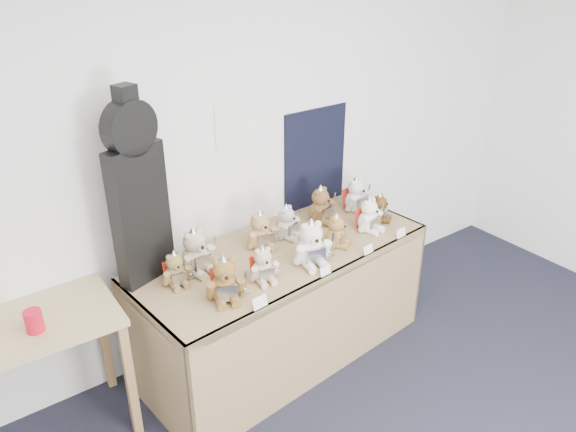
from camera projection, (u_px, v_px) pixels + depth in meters
room_shell at (230, 126)px, 3.58m from camera, size 6.00×6.00×6.00m
display_table at (290, 278)px, 3.68m from camera, size 2.06×1.01×0.83m
side_table at (24, 345)px, 3.00m from camera, size 1.02×0.59×0.84m
guitar_case at (138, 190)px, 3.12m from camera, size 0.37×0.21×1.16m
navy_board at (315, 158)px, 4.12m from camera, size 0.56×0.04×0.74m
red_cup at (34, 321)px, 2.88m from camera, size 0.09×0.09×0.12m
teddy_front_far_left at (225, 281)px, 3.11m from camera, size 0.24×0.23×0.30m
teddy_front_left at (263, 266)px, 3.30m from camera, size 0.20×0.18×0.25m
teddy_front_centre at (312, 245)px, 3.45m from camera, size 0.27×0.24×0.33m
teddy_front_right at (337, 232)px, 3.67m from camera, size 0.20×0.20×0.25m
teddy_front_far_right at (369, 216)px, 3.86m from camera, size 0.23×0.20×0.27m
teddy_front_end at (380, 209)px, 4.00m from camera, size 0.19×0.19×0.23m
teddy_back_left at (196, 253)px, 3.38m from camera, size 0.27×0.23×0.32m
teddy_back_centre_left at (261, 232)px, 3.64m from camera, size 0.23×0.19×0.29m
teddy_back_centre_right at (287, 223)px, 3.77m from camera, size 0.22×0.20×0.26m
teddy_back_right at (321, 206)px, 3.98m from camera, size 0.24×0.22×0.29m
teddy_back_end at (356, 196)px, 4.15m from camera, size 0.24×0.21×0.28m
teddy_back_far_left at (176, 270)px, 3.26m from camera, size 0.19×0.16×0.24m
entry_card_a at (260, 302)px, 3.08m from camera, size 0.10×0.03×0.07m
entry_card_b at (325, 270)px, 3.38m from camera, size 0.08×0.03×0.06m
entry_card_c at (368, 249)px, 3.60m from camera, size 0.08×0.03×0.06m
entry_card_d at (401, 233)px, 3.80m from camera, size 0.09×0.03×0.06m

